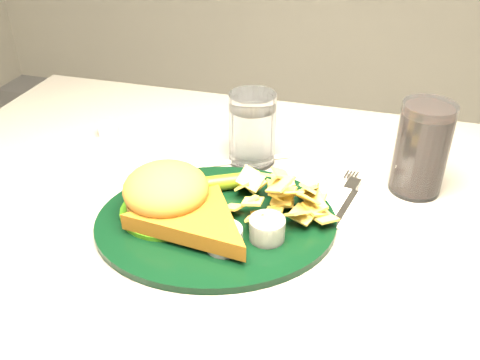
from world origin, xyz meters
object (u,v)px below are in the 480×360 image
object	(u,v)px
water_glass	(252,129)
cola_glass	(422,149)
fork_napkin	(344,206)
dinner_plate	(216,202)

from	to	relation	value
water_glass	cola_glass	bearing A→B (deg)	-3.15
water_glass	fork_napkin	world-z (taller)	water_glass
cola_glass	water_glass	bearing A→B (deg)	176.85
dinner_plate	water_glass	size ratio (longest dim) A/B	2.79
dinner_plate	water_glass	world-z (taller)	water_glass
water_glass	fork_napkin	xyz separation A→B (m)	(0.17, -0.10, -0.06)
cola_glass	fork_napkin	distance (m)	0.15
cola_glass	fork_napkin	xyz separation A→B (m)	(-0.10, -0.09, -0.07)
dinner_plate	cola_glass	bearing A→B (deg)	13.91
water_glass	cola_glass	xyz separation A→B (m)	(0.27, -0.02, 0.01)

